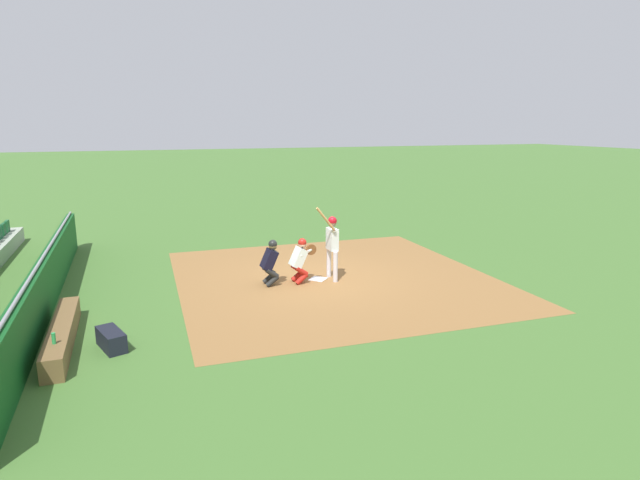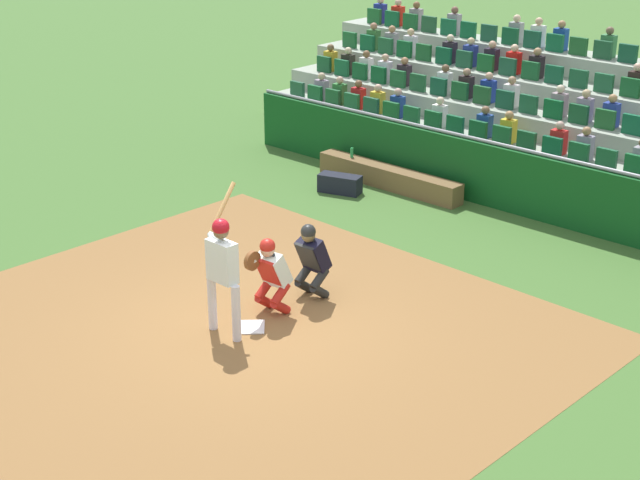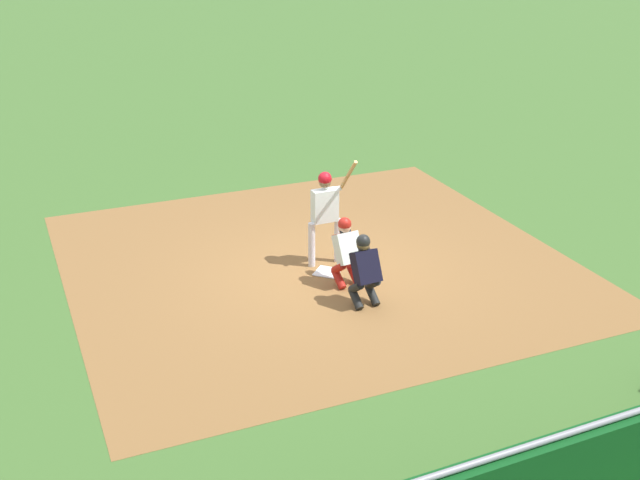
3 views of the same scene
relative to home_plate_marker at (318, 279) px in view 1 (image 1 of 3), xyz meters
The scene contains 10 objects.
ground_plane 0.02m from the home_plate_marker, ahead, with size 160.00×160.00×0.00m, color #416B2D.
infield_dirt_patch 0.50m from the home_plate_marker, 90.00° to the left, with size 9.11×8.75×0.01m, color olive.
home_plate_marker is the anchor object (origin of this frame).
batter_at_plate 1.19m from the home_plate_marker, 70.64° to the left, with size 0.70×0.73×2.16m.
catcher_crouching 0.90m from the home_plate_marker, 78.70° to the right, with size 0.49×0.73×1.28m.
home_plate_umpire 1.55m from the home_plate_marker, 88.26° to the right, with size 0.47×0.47×1.29m.
dugout_wall 6.93m from the home_plate_marker, 90.00° to the right, with size 13.32×0.24×1.32m.
dugout_bench 6.83m from the home_plate_marker, 68.50° to the right, with size 3.54×0.40×0.44m, color brown.
water_bottle_on_bench 7.29m from the home_plate_marker, 60.98° to the right, with size 0.07×0.07×0.21m, color green.
equipment_duffel_bag 6.22m from the home_plate_marker, 60.76° to the right, with size 0.88×0.36×0.38m, color black.
Camera 1 is at (13.54, -4.85, 4.35)m, focal length 29.50 mm.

